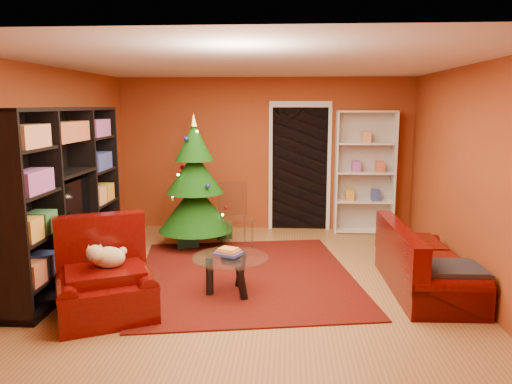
# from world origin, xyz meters

# --- Properties ---
(floor) EXTENTS (5.00, 5.50, 0.05)m
(floor) POSITION_xyz_m (0.00, 0.00, -0.03)
(floor) COLOR brown
(floor) RESTS_ON ground
(ceiling) EXTENTS (5.00, 5.50, 0.05)m
(ceiling) POSITION_xyz_m (0.00, 0.00, 2.62)
(ceiling) COLOR silver
(ceiling) RESTS_ON wall_back
(wall_back) EXTENTS (5.00, 0.05, 2.60)m
(wall_back) POSITION_xyz_m (0.00, 2.77, 1.30)
(wall_back) COLOR #973E1B
(wall_back) RESTS_ON ground
(wall_left) EXTENTS (0.05, 5.50, 2.60)m
(wall_left) POSITION_xyz_m (-2.52, 0.00, 1.30)
(wall_left) COLOR #973E1B
(wall_left) RESTS_ON ground
(wall_right) EXTENTS (0.05, 5.50, 2.60)m
(wall_right) POSITION_xyz_m (2.52, 0.00, 1.30)
(wall_right) COLOR #973E1B
(wall_right) RESTS_ON ground
(doorway) EXTENTS (1.06, 0.60, 2.16)m
(doorway) POSITION_xyz_m (0.60, 2.73, 1.05)
(doorway) COLOR black
(doorway) RESTS_ON floor
(rug) EXTENTS (3.14, 3.50, 0.02)m
(rug) POSITION_xyz_m (-0.12, 0.22, 0.01)
(rug) COLOR #51100A
(rug) RESTS_ON floor
(media_unit) EXTENTS (0.47, 2.75, 2.11)m
(media_unit) POSITION_xyz_m (-2.27, -0.03, 1.05)
(media_unit) COLOR black
(media_unit) RESTS_ON floor
(christmas_tree) EXTENTS (1.26, 1.26, 2.02)m
(christmas_tree) POSITION_xyz_m (-1.00, 1.56, 0.98)
(christmas_tree) COLOR #0C3F0A
(christmas_tree) RESTS_ON floor
(gift_box_teal) EXTENTS (0.39, 0.39, 0.32)m
(gift_box_teal) POSITION_xyz_m (-1.11, 1.50, 0.16)
(gift_box_teal) COLOR #177B7F
(gift_box_teal) RESTS_ON floor
(gift_box_green) EXTENTS (0.28, 0.28, 0.25)m
(gift_box_green) POSITION_xyz_m (-0.62, 2.04, 0.12)
(gift_box_green) COLOR #1D552C
(gift_box_green) RESTS_ON floor
(gift_box_red) EXTENTS (0.22, 0.22, 0.20)m
(gift_box_red) POSITION_xyz_m (-1.19, 1.98, 0.10)
(gift_box_red) COLOR maroon
(gift_box_red) RESTS_ON floor
(white_bookshelf) EXTENTS (0.97, 0.35, 2.10)m
(white_bookshelf) POSITION_xyz_m (1.68, 2.57, 1.02)
(white_bookshelf) COLOR white
(white_bookshelf) RESTS_ON floor
(armchair) EXTENTS (1.37, 1.37, 0.80)m
(armchair) POSITION_xyz_m (-1.44, -1.06, 0.40)
(armchair) COLOR #400403
(armchair) RESTS_ON rug
(dog) EXTENTS (0.49, 0.44, 0.26)m
(dog) POSITION_xyz_m (-1.42, -0.99, 0.59)
(dog) COLOR beige
(dog) RESTS_ON armchair
(sofa) EXTENTS (0.86, 1.83, 0.78)m
(sofa) POSITION_xyz_m (2.02, -0.13, 0.39)
(sofa) COLOR #400403
(sofa) RESTS_ON rug
(coffee_table) EXTENTS (1.14, 1.14, 0.54)m
(coffee_table) POSITION_xyz_m (-0.24, -0.41, 0.23)
(coffee_table) COLOR gray
(coffee_table) RESTS_ON rug
(acrylic_chair) EXTENTS (0.61, 0.64, 0.89)m
(acrylic_chair) POSITION_xyz_m (-0.37, 1.47, 0.45)
(acrylic_chair) COLOR #66605B
(acrylic_chair) RESTS_ON rug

